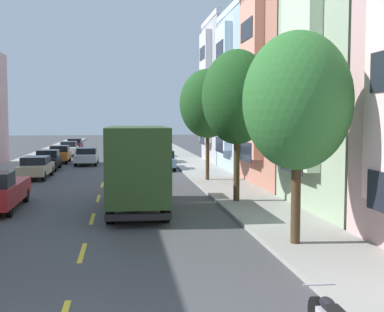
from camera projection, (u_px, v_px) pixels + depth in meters
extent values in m
plane|color=#424244|center=(106.00, 171.00, 37.38)|extent=(160.00, 160.00, 0.00)
cube|color=#99968E|center=(1.00, 174.00, 34.41)|extent=(3.20, 120.00, 0.14)
cube|color=#99968E|center=(204.00, 171.00, 36.38)|extent=(3.20, 120.00, 0.14)
cube|color=yellow|center=(82.00, 252.00, 14.66)|extent=(0.14, 2.20, 0.01)
cube|color=yellow|center=(92.00, 219.00, 19.60)|extent=(0.14, 2.20, 0.01)
cube|color=yellow|center=(98.00, 198.00, 24.54)|extent=(0.14, 2.20, 0.01)
cube|color=yellow|center=(102.00, 185.00, 29.48)|extent=(0.14, 2.20, 0.01)
cube|color=yellow|center=(105.00, 175.00, 34.41)|extent=(0.14, 2.20, 0.01)
cube|color=yellow|center=(107.00, 168.00, 39.35)|extent=(0.14, 2.20, 0.01)
cube|color=yellow|center=(109.00, 163.00, 44.29)|extent=(0.14, 2.20, 0.01)
cube|color=yellow|center=(110.00, 158.00, 49.23)|extent=(0.14, 2.20, 0.01)
cube|color=yellow|center=(111.00, 154.00, 54.16)|extent=(0.14, 2.20, 0.01)
cube|color=beige|center=(300.00, 51.00, 20.33)|extent=(0.55, 3.42, 9.64)
cube|color=#1E232D|center=(291.00, 160.00, 20.63)|extent=(0.04, 2.60, 1.10)
cube|color=#1E232D|center=(293.00, 69.00, 20.35)|extent=(0.04, 2.60, 1.10)
cube|color=#B27560|center=(363.00, 88.00, 29.03)|extent=(12.84, 7.60, 11.35)
cube|color=#E19B83|center=(251.00, 79.00, 28.07)|extent=(0.55, 3.42, 8.85)
cube|color=#1E232D|center=(245.00, 152.00, 28.34)|extent=(0.04, 2.60, 1.10)
cube|color=#1E232D|center=(246.00, 91.00, 28.08)|extent=(0.04, 2.60, 1.10)
cube|color=#1E232D|center=(246.00, 30.00, 27.83)|extent=(0.04, 2.60, 1.10)
cube|color=#9EB7CC|center=(318.00, 95.00, 36.80)|extent=(13.76, 7.60, 11.33)
cube|color=#CAE7FE|center=(231.00, 11.00, 35.43)|extent=(0.60, 7.60, 0.44)
cube|color=#CAE7FE|center=(223.00, 88.00, 35.77)|extent=(0.55, 3.42, 8.84)
cube|color=#1E232D|center=(219.00, 145.00, 36.04)|extent=(0.04, 2.60, 1.10)
cube|color=#1E232D|center=(219.00, 97.00, 35.79)|extent=(0.04, 2.60, 1.10)
cube|color=#1E232D|center=(219.00, 49.00, 35.53)|extent=(0.04, 2.60, 1.10)
cube|color=#A8A8AD|center=(270.00, 94.00, 44.29)|extent=(11.17, 7.60, 12.22)
cube|color=silver|center=(212.00, 20.00, 43.07)|extent=(0.60, 7.60, 0.44)
cube|color=silver|center=(205.00, 88.00, 43.44)|extent=(0.55, 3.42, 9.54)
cube|color=#1E232D|center=(202.00, 138.00, 43.73)|extent=(0.04, 2.60, 1.10)
cube|color=#1E232D|center=(202.00, 96.00, 43.45)|extent=(0.04, 2.60, 1.10)
cube|color=#1E232D|center=(202.00, 53.00, 43.18)|extent=(0.04, 2.60, 1.10)
cylinder|color=#47331E|center=(296.00, 198.00, 15.13)|extent=(0.29, 0.29, 2.76)
ellipsoid|color=#2D6B2D|center=(297.00, 101.00, 14.91)|extent=(3.28, 3.28, 4.16)
cylinder|color=#47331E|center=(237.00, 167.00, 22.94)|extent=(0.28, 0.28, 3.15)
ellipsoid|color=#1E4C1E|center=(237.00, 97.00, 22.69)|extent=(3.21, 3.21, 4.32)
cylinder|color=#47331E|center=(207.00, 155.00, 30.76)|extent=(0.23, 0.23, 3.12)
ellipsoid|color=#1E4C1E|center=(208.00, 103.00, 30.52)|extent=(3.44, 3.44, 4.23)
cube|color=#2D471E|center=(137.00, 163.00, 20.21)|extent=(2.48, 5.44, 2.94)
cube|color=#2D471E|center=(136.00, 164.00, 24.04)|extent=(2.33, 1.93, 2.20)
cube|color=black|center=(136.00, 152.00, 24.90)|extent=(2.02, 0.11, 0.97)
cube|color=black|center=(139.00, 217.00, 17.74)|extent=(2.40, 0.20, 0.24)
cylinder|color=black|center=(158.00, 189.00, 24.32)|extent=(0.29, 0.96, 0.96)
cylinder|color=black|center=(114.00, 190.00, 24.06)|extent=(0.29, 0.96, 0.96)
cylinder|color=black|center=(166.00, 209.00, 18.98)|extent=(0.29, 0.96, 0.96)
cylinder|color=black|center=(110.00, 211.00, 18.71)|extent=(0.29, 0.96, 0.96)
cylinder|color=black|center=(164.00, 204.00, 20.06)|extent=(0.29, 0.96, 0.96)
cylinder|color=black|center=(111.00, 206.00, 19.80)|extent=(0.29, 0.96, 0.96)
cube|color=#7A9EC6|center=(163.00, 161.00, 38.14)|extent=(1.79, 4.02, 0.62)
cube|color=black|center=(163.00, 154.00, 37.62)|extent=(1.55, 1.70, 0.55)
cylinder|color=black|center=(171.00, 164.00, 39.60)|extent=(0.23, 0.66, 0.66)
cylinder|color=black|center=(152.00, 164.00, 39.41)|extent=(0.23, 0.66, 0.66)
cylinder|color=black|center=(174.00, 167.00, 36.91)|extent=(0.23, 0.66, 0.66)
cylinder|color=black|center=(154.00, 167.00, 36.72)|extent=(0.23, 0.66, 0.66)
cube|color=#194C28|center=(158.00, 156.00, 44.00)|extent=(1.89, 4.73, 0.62)
cube|color=black|center=(158.00, 149.00, 43.58)|extent=(1.65, 2.85, 0.55)
cylinder|color=black|center=(165.00, 158.00, 45.72)|extent=(0.23, 0.66, 0.66)
cylinder|color=black|center=(147.00, 158.00, 45.47)|extent=(0.23, 0.66, 0.66)
cylinder|color=black|center=(169.00, 161.00, 42.57)|extent=(0.23, 0.66, 0.66)
cylinder|color=black|center=(150.00, 161.00, 42.32)|extent=(0.23, 0.66, 0.66)
cube|color=silver|center=(68.00, 150.00, 51.79)|extent=(1.76, 4.01, 0.62)
cube|color=black|center=(69.00, 144.00, 52.22)|extent=(1.54, 1.69, 0.55)
cylinder|color=black|center=(59.00, 154.00, 50.36)|extent=(0.22, 0.66, 0.66)
cylinder|color=black|center=(75.00, 154.00, 50.57)|extent=(0.22, 0.66, 0.66)
cylinder|color=black|center=(63.00, 152.00, 53.05)|extent=(0.22, 0.66, 0.66)
cylinder|color=black|center=(77.00, 152.00, 53.26)|extent=(0.22, 0.66, 0.66)
cylinder|color=black|center=(9.00, 209.00, 19.93)|extent=(0.22, 0.66, 0.66)
cylinder|color=black|center=(26.00, 195.00, 23.48)|extent=(0.22, 0.66, 0.66)
cube|color=black|center=(47.00, 162.00, 38.00)|extent=(1.75, 4.00, 0.62)
cube|color=black|center=(48.00, 153.00, 38.43)|extent=(1.53, 1.68, 0.55)
cylinder|color=black|center=(34.00, 167.00, 36.58)|extent=(0.22, 0.66, 0.66)
cylinder|color=black|center=(55.00, 167.00, 36.79)|extent=(0.22, 0.66, 0.66)
cylinder|color=black|center=(40.00, 164.00, 39.26)|extent=(0.22, 0.66, 0.66)
cylinder|color=black|center=(60.00, 164.00, 39.48)|extent=(0.22, 0.66, 0.66)
cube|color=tan|center=(35.00, 169.00, 32.62)|extent=(1.90, 4.54, 0.60)
cube|color=black|center=(36.00, 160.00, 32.80)|extent=(1.63, 2.20, 0.50)
cylinder|color=black|center=(17.00, 176.00, 31.04)|extent=(0.23, 0.66, 0.66)
cylinder|color=black|center=(43.00, 176.00, 31.22)|extent=(0.23, 0.66, 0.66)
cylinder|color=black|center=(28.00, 171.00, 34.07)|extent=(0.23, 0.66, 0.66)
cylinder|color=black|center=(51.00, 171.00, 34.25)|extent=(0.23, 0.66, 0.66)
cube|color=maroon|center=(74.00, 146.00, 59.22)|extent=(1.79, 4.02, 0.62)
cube|color=black|center=(75.00, 141.00, 59.65)|extent=(1.55, 1.70, 0.55)
cylinder|color=black|center=(66.00, 149.00, 57.80)|extent=(0.23, 0.66, 0.66)
cylinder|color=black|center=(80.00, 149.00, 58.00)|extent=(0.23, 0.66, 0.66)
cylinder|color=black|center=(69.00, 148.00, 60.49)|extent=(0.23, 0.66, 0.66)
cylinder|color=black|center=(82.00, 148.00, 60.69)|extent=(0.23, 0.66, 0.66)
cube|color=orange|center=(59.00, 156.00, 44.06)|extent=(1.74, 4.00, 0.62)
cube|color=black|center=(60.00, 149.00, 44.49)|extent=(1.53, 1.68, 0.55)
cylinder|color=black|center=(48.00, 160.00, 42.64)|extent=(0.22, 0.66, 0.66)
cylinder|color=black|center=(66.00, 160.00, 42.85)|extent=(0.22, 0.66, 0.66)
cylinder|color=black|center=(53.00, 158.00, 45.33)|extent=(0.22, 0.66, 0.66)
cylinder|color=black|center=(70.00, 158.00, 45.53)|extent=(0.22, 0.66, 0.66)
cube|color=navy|center=(154.00, 151.00, 50.11)|extent=(1.88, 4.53, 0.60)
cube|color=black|center=(154.00, 146.00, 49.85)|extent=(1.62, 2.19, 0.50)
cylinder|color=black|center=(161.00, 153.00, 51.75)|extent=(0.23, 0.66, 0.66)
cylinder|color=black|center=(146.00, 153.00, 51.55)|extent=(0.23, 0.66, 0.66)
cylinder|color=black|center=(163.00, 155.00, 48.72)|extent=(0.23, 0.66, 0.66)
cylinder|color=black|center=(147.00, 155.00, 48.53)|extent=(0.23, 0.66, 0.66)
cube|color=#B2B5BA|center=(87.00, 157.00, 42.21)|extent=(1.80, 4.50, 0.60)
cube|color=black|center=(87.00, 151.00, 42.39)|extent=(1.58, 2.16, 0.50)
cylinder|color=black|center=(76.00, 163.00, 40.62)|extent=(0.22, 0.66, 0.66)
cylinder|color=black|center=(95.00, 162.00, 40.83)|extent=(0.22, 0.66, 0.66)
cylinder|color=black|center=(79.00, 159.00, 43.64)|extent=(0.22, 0.66, 0.66)
cylinder|color=black|center=(97.00, 159.00, 43.86)|extent=(0.22, 0.66, 0.66)
ellipsoid|color=black|center=(328.00, 304.00, 8.78)|extent=(0.24, 0.48, 0.22)
cube|color=black|center=(337.00, 312.00, 8.35)|extent=(0.24, 0.53, 0.10)
cylinder|color=silver|center=(319.00, 285.00, 9.20)|extent=(0.62, 0.06, 0.03)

